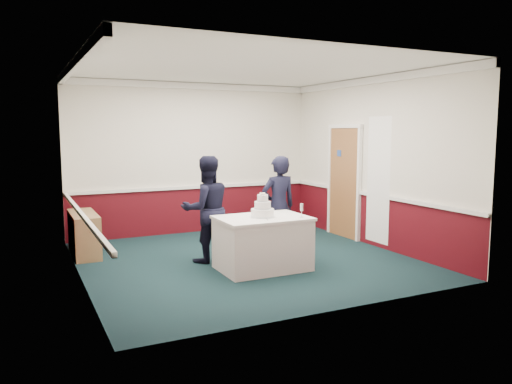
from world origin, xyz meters
name	(u,v)px	position (x,y,z in m)	size (l,w,h in m)	color
ground	(246,260)	(0.00, 0.00, 0.00)	(5.00, 5.00, 0.00)	#132B2F
room_shell	(235,136)	(0.08, 0.61, 1.97)	(5.00, 5.00, 3.00)	silver
sideboard	(84,234)	(-2.28, 1.50, 0.35)	(0.41, 1.20, 0.70)	#9A774A
cake_table	(263,243)	(0.00, -0.59, 0.40)	(1.32, 0.92, 0.79)	white
wedding_cake	(263,210)	(0.00, -0.59, 0.90)	(0.35, 0.35, 0.36)	white
cake_knife	(267,219)	(-0.03, -0.79, 0.79)	(0.01, 0.22, 0.01)	silver
champagne_flute	(302,208)	(0.50, -0.87, 0.93)	(0.05, 0.05, 0.21)	silver
person_man	(207,209)	(-0.59, 0.20, 0.83)	(0.81, 0.63, 1.67)	black
person_woman	(279,206)	(0.61, 0.03, 0.83)	(0.60, 0.40, 1.65)	black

